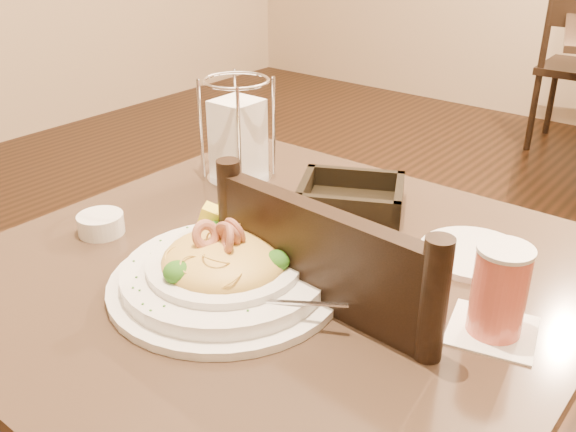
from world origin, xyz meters
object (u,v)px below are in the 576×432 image
Objects in this scene: drink_glass at (499,291)px; pasta_bowl at (225,269)px; main_table at (281,386)px; butter_ramekin at (101,224)px; bread_basket at (351,199)px; dining_chair_near at (363,398)px; side_plate at (474,254)px; napkin_caddy at (238,137)px.

pasta_bowl is at bearing -158.05° from drink_glass.
main_table is 0.42m from butter_ramekin.
bread_basket is (-0.03, 0.24, 0.26)m from main_table.
pasta_bowl is (-0.02, -0.10, 0.27)m from main_table.
butter_ramekin is at bearing 28.34° from dining_chair_near.
bread_basket is at bearing 91.00° from pasta_bowl.
pasta_bowl is 2.78× the size of drink_glass.
butter_ramekin reaches higher than main_table.
side_plate is (0.25, 0.32, -0.03)m from pasta_bowl.
main_table is 0.97× the size of dining_chair_near.
dining_chair_near is at bearing -18.29° from napkin_caddy.
main_table is 0.36m from bread_basket.
pasta_bowl is 0.29m from butter_ramekin.
drink_glass is 0.66m from butter_ramekin.
napkin_caddy is (-0.62, 0.17, 0.03)m from drink_glass.
bread_basket is (-0.14, 0.16, 0.28)m from dining_chair_near.
main_table is at bearing 75.79° from pasta_bowl.
butter_ramekin is at bearing -166.76° from drink_glass.
side_plate is at bearing 121.03° from drink_glass.
dining_chair_near is at bearing -129.84° from side_plate.
dining_chair_near is 4.41× the size of napkin_caddy.
pasta_bowl is at bearing 1.63° from butter_ramekin.
napkin_caddy reaches higher than butter_ramekin.
drink_glass reaches higher than side_plate.
dining_chair_near is at bearing -47.54° from bread_basket.
dining_chair_near is 3.94× the size of bread_basket.
side_plate is (0.51, -0.00, -0.08)m from napkin_caddy.
side_plate is at bearing 51.70° from pasta_bowl.
dining_chair_near is 0.39m from drink_glass.
drink_glass is 1.73× the size of butter_ramekin.
butter_ramekin is (-0.43, -0.19, 0.28)m from dining_chair_near.
dining_chair_near is 5.34× the size of side_plate.
pasta_bowl is 1.79× the size of napkin_caddy.
main_table is at bearing -135.79° from side_plate.
butter_ramekin reaches higher than side_plate.
butter_ramekin is (-0.54, -0.32, 0.01)m from side_plate.
butter_ramekin is at bearing -161.33° from main_table.
napkin_caddy is at bearing 129.77° from pasta_bowl.
drink_glass reaches higher than butter_ramekin.
bread_basket is 1.12× the size of napkin_caddy.
main_table is 0.40m from side_plate.
pasta_bowl is 4.81× the size of butter_ramekin.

